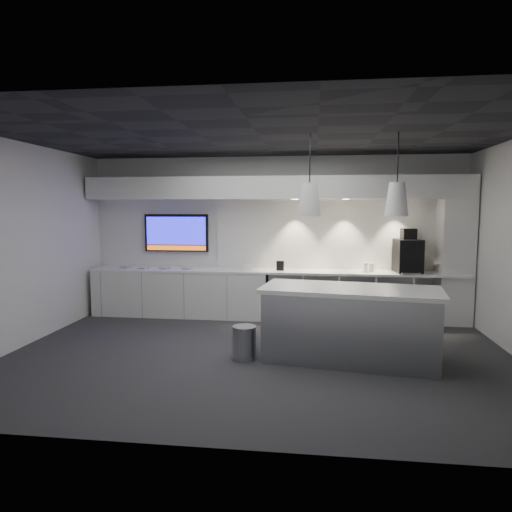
# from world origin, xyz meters

# --- Properties ---
(floor) EXTENTS (7.00, 7.00, 0.00)m
(floor) POSITION_xyz_m (0.00, 0.00, 0.00)
(floor) COLOR #2C2C2F
(floor) RESTS_ON ground
(ceiling) EXTENTS (7.00, 7.00, 0.00)m
(ceiling) POSITION_xyz_m (0.00, 0.00, 3.00)
(ceiling) COLOR black
(ceiling) RESTS_ON wall_back
(wall_back) EXTENTS (7.00, 0.00, 7.00)m
(wall_back) POSITION_xyz_m (0.00, 2.50, 1.50)
(wall_back) COLOR silver
(wall_back) RESTS_ON floor
(wall_front) EXTENTS (7.00, 0.00, 7.00)m
(wall_front) POSITION_xyz_m (0.00, -2.50, 1.50)
(wall_front) COLOR silver
(wall_front) RESTS_ON floor
(wall_left) EXTENTS (0.00, 7.00, 7.00)m
(wall_left) POSITION_xyz_m (-3.50, 0.00, 1.50)
(wall_left) COLOR silver
(wall_left) RESTS_ON floor
(back_counter) EXTENTS (6.80, 0.65, 0.04)m
(back_counter) POSITION_xyz_m (0.00, 2.17, 0.88)
(back_counter) COLOR white
(back_counter) RESTS_ON left_base_cabinets
(left_base_cabinets) EXTENTS (3.30, 0.63, 0.86)m
(left_base_cabinets) POSITION_xyz_m (-1.75, 2.17, 0.43)
(left_base_cabinets) COLOR white
(left_base_cabinets) RESTS_ON floor
(fridge_unit_a) EXTENTS (0.60, 0.61, 0.85)m
(fridge_unit_a) POSITION_xyz_m (0.25, 2.17, 0.42)
(fridge_unit_a) COLOR gray
(fridge_unit_a) RESTS_ON floor
(fridge_unit_b) EXTENTS (0.60, 0.61, 0.85)m
(fridge_unit_b) POSITION_xyz_m (0.88, 2.17, 0.42)
(fridge_unit_b) COLOR gray
(fridge_unit_b) RESTS_ON floor
(fridge_unit_c) EXTENTS (0.60, 0.61, 0.85)m
(fridge_unit_c) POSITION_xyz_m (1.51, 2.17, 0.42)
(fridge_unit_c) COLOR gray
(fridge_unit_c) RESTS_ON floor
(fridge_unit_d) EXTENTS (0.60, 0.61, 0.85)m
(fridge_unit_d) POSITION_xyz_m (2.14, 2.17, 0.42)
(fridge_unit_d) COLOR gray
(fridge_unit_d) RESTS_ON floor
(backsplash) EXTENTS (4.60, 0.03, 1.30)m
(backsplash) POSITION_xyz_m (1.20, 2.48, 1.55)
(backsplash) COLOR white
(backsplash) RESTS_ON wall_back
(soffit) EXTENTS (6.90, 0.60, 0.40)m
(soffit) POSITION_xyz_m (0.00, 2.20, 2.40)
(soffit) COLOR white
(soffit) RESTS_ON wall_back
(column) EXTENTS (0.55, 0.55, 2.60)m
(column) POSITION_xyz_m (3.20, 2.20, 1.30)
(column) COLOR white
(column) RESTS_ON floor
(wall_tv) EXTENTS (1.25, 0.07, 0.72)m
(wall_tv) POSITION_xyz_m (-1.90, 2.45, 1.56)
(wall_tv) COLOR black
(wall_tv) RESTS_ON wall_back
(island) EXTENTS (2.46, 1.33, 0.99)m
(island) POSITION_xyz_m (1.23, -0.06, 0.50)
(island) COLOR gray
(island) RESTS_ON floor
(bin) EXTENTS (0.40, 0.40, 0.45)m
(bin) POSITION_xyz_m (-0.17, -0.18, 0.23)
(bin) COLOR gray
(bin) RESTS_ON floor
(coffee_machine) EXTENTS (0.48, 0.64, 0.78)m
(coffee_machine) POSITION_xyz_m (2.40, 2.20, 1.22)
(coffee_machine) COLOR black
(coffee_machine) RESTS_ON back_counter
(sign_black) EXTENTS (0.14, 0.02, 0.18)m
(sign_black) POSITION_xyz_m (0.14, 2.12, 0.99)
(sign_black) COLOR black
(sign_black) RESTS_ON back_counter
(sign_white) EXTENTS (0.18, 0.08, 0.14)m
(sign_white) POSITION_xyz_m (-0.45, 2.05, 0.97)
(sign_white) COLOR white
(sign_white) RESTS_ON back_counter
(cup_cluster) EXTENTS (0.19, 0.19, 0.16)m
(cup_cluster) POSITION_xyz_m (1.72, 2.17, 0.98)
(cup_cluster) COLOR white
(cup_cluster) RESTS_ON back_counter
(tray_a) EXTENTS (0.19, 0.19, 0.02)m
(tray_a) POSITION_xyz_m (-2.82, 2.14, 0.91)
(tray_a) COLOR #979797
(tray_a) RESTS_ON back_counter
(tray_b) EXTENTS (0.19, 0.19, 0.02)m
(tray_b) POSITION_xyz_m (-2.45, 2.08, 0.91)
(tray_b) COLOR #979797
(tray_b) RESTS_ON back_counter
(tray_c) EXTENTS (0.20, 0.20, 0.02)m
(tray_c) POSITION_xyz_m (-2.03, 2.11, 0.91)
(tray_c) COLOR #979797
(tray_c) RESTS_ON back_counter
(tray_d) EXTENTS (0.19, 0.19, 0.02)m
(tray_d) POSITION_xyz_m (-1.60, 2.10, 0.91)
(tray_d) COLOR #979797
(tray_d) RESTS_ON back_counter
(pendant_left) EXTENTS (0.30, 0.30, 1.13)m
(pendant_left) POSITION_xyz_m (0.68, -0.06, 2.15)
(pendant_left) COLOR white
(pendant_left) RESTS_ON ceiling
(pendant_right) EXTENTS (0.30, 0.30, 1.13)m
(pendant_right) POSITION_xyz_m (1.79, -0.06, 2.15)
(pendant_right) COLOR white
(pendant_right) RESTS_ON ceiling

